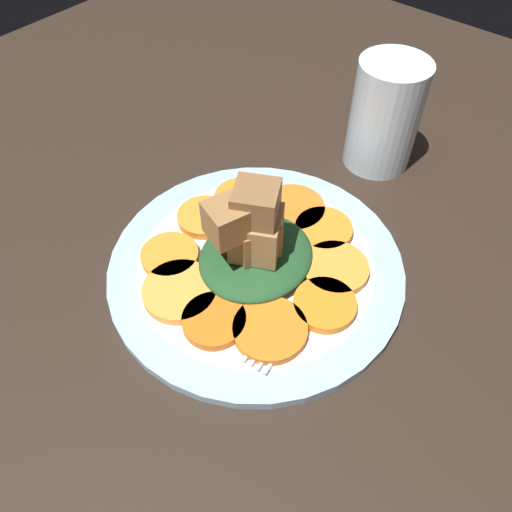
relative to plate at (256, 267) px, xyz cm
name	(u,v)px	position (x,y,z in cm)	size (l,w,h in cm)	color
table_slab	(256,276)	(0.00, 0.00, -1.52)	(120.00, 120.00, 2.00)	black
plate	(256,267)	(0.00, 0.00, 0.00)	(27.75, 27.75, 1.05)	#99B7D1
carrot_slice_0	(170,256)	(-4.83, 6.52, 1.01)	(5.42, 5.42, 0.86)	orange
carrot_slice_1	(180,291)	(-7.09, 2.87, 1.01)	(6.67, 6.67, 0.86)	#F99539
carrot_slice_2	(214,320)	(-7.36, -1.56, 1.01)	(5.49, 5.49, 0.86)	orange
carrot_slice_3	(270,329)	(-5.00, -5.75, 1.01)	(6.32, 6.32, 0.86)	orange
carrot_slice_4	(324,305)	(-0.04, -7.81, 1.01)	(5.53, 5.53, 0.86)	orange
carrot_slice_5	(335,268)	(3.94, -6.23, 1.01)	(6.15, 6.15, 0.86)	orange
carrot_slice_6	(324,230)	(7.23, -2.59, 1.01)	(5.66, 5.66, 0.86)	orange
carrot_slice_7	(292,209)	(7.56, 1.50, 1.01)	(6.57, 6.57, 0.86)	orange
carrot_slice_8	(241,199)	(5.32, 6.46, 1.01)	(5.67, 5.67, 0.86)	orange
carrot_slice_9	(204,217)	(0.93, 7.56, 1.01)	(5.46, 5.46, 0.86)	orange
center_pile	(254,242)	(-0.22, 0.10, 3.66)	(11.17, 10.06, 9.32)	#1E4723
fork	(302,297)	(-0.48, -5.74, 0.78)	(17.13, 4.14, 0.40)	silver
water_glass	(388,116)	(21.52, -0.33, 5.51)	(7.51, 7.51, 12.05)	silver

